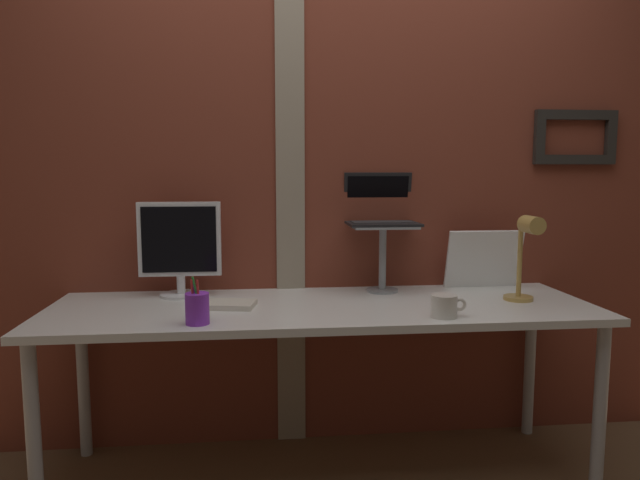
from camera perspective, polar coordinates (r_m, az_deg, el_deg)
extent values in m
plane|color=brown|center=(2.57, 2.06, -22.39)|extent=(6.00, 6.00, 0.00)
cube|color=brown|center=(2.69, 0.81, 6.57)|extent=(3.25, 0.12, 2.49)
cube|color=gray|center=(2.61, -2.94, 6.56)|extent=(0.13, 0.01, 2.49)
cube|color=black|center=(2.99, 23.91, 11.18)|extent=(0.39, 0.03, 0.04)
cube|color=black|center=(2.98, 23.72, 7.25)|extent=(0.39, 0.03, 0.04)
cube|color=black|center=(2.90, 20.78, 9.44)|extent=(0.04, 0.03, 0.16)
cube|color=black|center=(3.08, 26.67, 8.99)|extent=(0.04, 0.03, 0.16)
cube|color=white|center=(2.34, 0.26, -6.73)|extent=(2.17, 0.69, 0.03)
cylinder|color=#B2B2B7|center=(2.31, -26.33, -17.11)|extent=(0.05, 0.05, 0.69)
cylinder|color=#B2B2B7|center=(2.53, 25.80, -15.00)|extent=(0.05, 0.05, 0.69)
cylinder|color=#B2B2B7|center=(2.82, -22.25, -12.57)|extent=(0.05, 0.05, 0.69)
cylinder|color=#B2B2B7|center=(3.00, 19.92, -11.30)|extent=(0.05, 0.05, 0.69)
cylinder|color=white|center=(2.57, -13.47, -5.25)|extent=(0.18, 0.18, 0.01)
cylinder|color=white|center=(2.56, -13.50, -4.27)|extent=(0.04, 0.04, 0.08)
cube|color=white|center=(2.53, -13.62, 0.09)|extent=(0.35, 0.04, 0.31)
cube|color=black|center=(2.51, -13.68, 0.04)|extent=(0.31, 0.00, 0.28)
cylinder|color=gray|center=(2.60, 6.13, -4.93)|extent=(0.14, 0.14, 0.01)
cylinder|color=gray|center=(2.58, 6.17, -1.81)|extent=(0.03, 0.03, 0.28)
cube|color=gray|center=(2.56, 6.21, 1.35)|extent=(0.28, 0.22, 0.01)
cube|color=black|center=(2.56, 6.21, 1.59)|extent=(0.31, 0.21, 0.01)
cube|color=#2D2D30|center=(2.58, 6.13, 1.79)|extent=(0.27, 0.12, 0.00)
cube|color=black|center=(2.68, 5.66, 4.29)|extent=(0.31, 0.04, 0.22)
cube|color=black|center=(2.67, 5.69, 4.26)|extent=(0.28, 0.03, 0.19)
cube|color=white|center=(2.76, 15.79, -1.82)|extent=(0.35, 0.09, 0.27)
cylinder|color=tan|center=(2.56, 18.89, -5.41)|extent=(0.12, 0.12, 0.02)
cylinder|color=tan|center=(2.53, 19.04, -1.62)|extent=(0.02, 0.02, 0.33)
cylinder|color=tan|center=(2.44, 20.07, 1.41)|extent=(0.07, 0.11, 0.07)
cylinder|color=purple|center=(2.09, -11.97, -6.61)|extent=(0.08, 0.08, 0.11)
cylinder|color=green|center=(2.07, -11.94, -5.67)|extent=(0.04, 0.03, 0.16)
cylinder|color=red|center=(2.08, -12.38, -5.77)|extent=(0.01, 0.04, 0.15)
cylinder|color=red|center=(2.07, -11.85, -5.88)|extent=(0.02, 0.01, 0.15)
cylinder|color=purple|center=(2.08, -12.15, -5.87)|extent=(0.03, 0.03, 0.15)
cylinder|color=silver|center=(2.18, 12.10, -6.36)|extent=(0.10, 0.10, 0.08)
torus|color=silver|center=(2.20, 13.59, -6.18)|extent=(0.05, 0.01, 0.05)
cube|color=silver|center=(2.33, -8.93, -6.27)|extent=(0.22, 0.18, 0.02)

